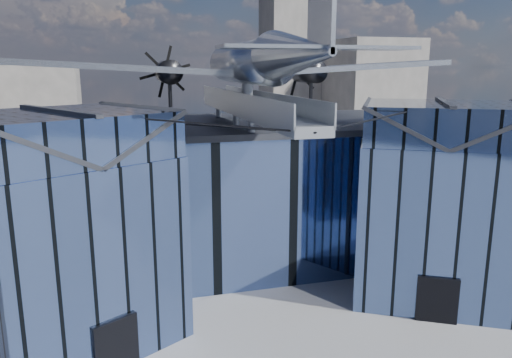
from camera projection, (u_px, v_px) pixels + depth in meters
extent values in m
plane|color=gray|center=(265.00, 304.00, 29.54)|extent=(120.00, 120.00, 0.00)
cube|color=#496196|center=(230.00, 191.00, 36.95)|extent=(28.00, 14.00, 9.50)
cube|color=#282A30|center=(230.00, 125.00, 35.86)|extent=(28.00, 14.00, 0.40)
cube|color=#496196|center=(69.00, 252.00, 24.78)|extent=(11.79, 11.43, 9.50)
cube|color=#496196|center=(59.00, 135.00, 23.50)|extent=(11.56, 11.20, 2.20)
cube|color=#282A30|center=(9.00, 140.00, 21.93)|extent=(7.98, 9.23, 2.40)
cube|color=#282A30|center=(103.00, 131.00, 25.07)|extent=(7.98, 9.23, 2.40)
cube|color=#282A30|center=(57.00, 111.00, 23.25)|extent=(4.30, 7.10, 0.18)
cube|color=black|center=(116.00, 346.00, 22.78)|extent=(2.03, 1.32, 2.60)
cube|color=black|center=(146.00, 231.00, 27.93)|extent=(0.34, 0.34, 9.50)
cube|color=#496196|center=(435.00, 218.00, 30.33)|extent=(11.79, 11.43, 9.50)
cube|color=#496196|center=(443.00, 122.00, 29.05)|extent=(11.56, 11.20, 2.20)
cube|color=#282A30|center=(403.00, 121.00, 29.59)|extent=(7.98, 9.23, 2.40)
cube|color=#282A30|center=(485.00, 123.00, 28.51)|extent=(7.98, 9.23, 2.40)
cube|color=#282A30|center=(445.00, 102.00, 28.80)|extent=(4.30, 7.10, 0.18)
cube|color=black|center=(437.00, 300.00, 27.26)|extent=(2.03, 1.32, 2.60)
cube|color=black|center=(360.00, 213.00, 31.42)|extent=(0.34, 0.34, 9.50)
cube|color=#8E939A|center=(249.00, 111.00, 30.39)|extent=(1.80, 21.00, 0.50)
cube|color=#8E939A|center=(235.00, 101.00, 30.01)|extent=(0.08, 21.00, 1.10)
cube|color=#8E939A|center=(264.00, 100.00, 30.49)|extent=(0.08, 21.00, 1.10)
cylinder|color=#8E939A|center=(218.00, 110.00, 39.46)|extent=(0.44, 0.44, 1.35)
cylinder|color=#8E939A|center=(236.00, 117.00, 33.83)|extent=(0.44, 0.44, 1.35)
cylinder|color=#8E939A|center=(252.00, 123.00, 30.07)|extent=(0.44, 0.44, 1.35)
cylinder|color=#8E939A|center=(247.00, 95.00, 30.65)|extent=(0.70, 0.70, 1.40)
cylinder|color=black|center=(178.00, 122.00, 21.89)|extent=(10.55, 6.08, 0.69)
cylinder|color=black|center=(391.00, 116.00, 24.67)|extent=(10.55, 6.08, 0.69)
cylinder|color=black|center=(207.00, 126.00, 27.84)|extent=(6.09, 17.04, 1.19)
cylinder|color=black|center=(307.00, 122.00, 29.43)|extent=(6.09, 17.04, 1.19)
cylinder|color=#A8AEB5|center=(247.00, 63.00, 30.22)|extent=(2.50, 11.00, 2.50)
sphere|color=#A8AEB5|center=(227.00, 63.00, 35.39)|extent=(2.50, 2.50, 2.50)
cube|color=black|center=(230.00, 53.00, 34.30)|extent=(1.60, 1.40, 0.50)
cone|color=#A8AEB5|center=(299.00, 54.00, 21.71)|extent=(2.50, 7.00, 2.50)
cube|color=#A8AEB5|center=(321.00, 10.00, 19.20)|extent=(0.18, 2.40, 3.40)
cube|color=#A8AEB5|center=(319.00, 47.00, 19.60)|extent=(8.00, 1.80, 0.14)
cube|color=#A8AEB5|center=(128.00, 68.00, 29.38)|extent=(14.00, 3.20, 1.08)
cylinder|color=black|center=(168.00, 72.00, 30.63)|extent=(1.44, 3.20, 1.44)
cone|color=black|center=(165.00, 72.00, 32.32)|extent=(0.70, 0.70, 0.70)
cube|color=black|center=(165.00, 72.00, 32.46)|extent=(1.05, 0.06, 3.33)
cube|color=black|center=(165.00, 72.00, 32.46)|extent=(2.53, 0.06, 2.53)
cube|color=black|center=(165.00, 72.00, 32.46)|extent=(3.33, 0.06, 1.05)
cylinder|color=black|center=(170.00, 93.00, 30.34)|extent=(0.24, 0.24, 1.75)
cube|color=#A8AEB5|center=(345.00, 68.00, 33.08)|extent=(14.00, 3.20, 1.08)
cylinder|color=black|center=(308.00, 72.00, 33.06)|extent=(1.44, 3.20, 1.44)
cone|color=black|center=(298.00, 71.00, 34.75)|extent=(0.70, 0.70, 0.70)
cube|color=black|center=(298.00, 71.00, 34.89)|extent=(1.05, 0.06, 3.33)
cube|color=black|center=(298.00, 71.00, 34.89)|extent=(2.53, 0.06, 2.53)
cube|color=black|center=(298.00, 71.00, 34.89)|extent=(3.33, 0.06, 1.05)
cylinder|color=black|center=(311.00, 91.00, 32.77)|extent=(0.24, 0.24, 1.75)
cube|color=slate|center=(369.00, 97.00, 81.10)|extent=(12.00, 14.00, 18.00)
cube|color=slate|center=(31.00, 113.00, 74.38)|extent=(14.00, 10.00, 14.00)
cube|color=slate|center=(290.00, 71.00, 86.97)|extent=(9.00, 9.00, 26.00)
cylinder|color=black|center=(506.00, 243.00, 35.51)|extent=(0.54, 0.54, 2.97)
sphere|color=#254919|center=(510.00, 207.00, 34.93)|extent=(5.05, 5.05, 3.88)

